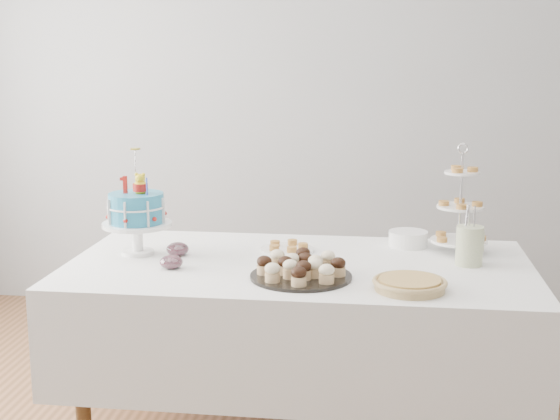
# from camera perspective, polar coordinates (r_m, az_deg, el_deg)

# --- Properties ---
(walls) EXTENTS (5.04, 4.04, 2.70)m
(walls) POSITION_cam_1_polar(r_m,az_deg,el_deg) (2.85, 0.81, 5.82)
(walls) COLOR #96989A
(walls) RESTS_ON floor
(table) EXTENTS (1.92, 1.02, 0.77)m
(table) POSITION_cam_1_polar(r_m,az_deg,el_deg) (3.31, 1.39, -7.69)
(table) COLOR white
(table) RESTS_ON floor
(birthday_cake) EXTENTS (0.30, 0.30, 0.46)m
(birthday_cake) POSITION_cam_1_polar(r_m,az_deg,el_deg) (3.41, -10.41, -1.16)
(birthday_cake) COLOR white
(birthday_cake) RESTS_ON table
(cupcake_tray) EXTENTS (0.40, 0.40, 0.09)m
(cupcake_tray) POSITION_cam_1_polar(r_m,az_deg,el_deg) (3.02, 1.55, -4.20)
(cupcake_tray) COLOR black
(cupcake_tray) RESTS_ON table
(pie) EXTENTS (0.28, 0.28, 0.04)m
(pie) POSITION_cam_1_polar(r_m,az_deg,el_deg) (2.92, 9.47, -5.33)
(pie) COLOR tan
(pie) RESTS_ON table
(tiered_stand) EXTENTS (0.25, 0.25, 0.48)m
(tiered_stand) POSITION_cam_1_polar(r_m,az_deg,el_deg) (3.46, 13.05, 0.18)
(tiered_stand) COLOR silver
(tiered_stand) RESTS_ON table
(plate_stack) EXTENTS (0.18, 0.18, 0.07)m
(plate_stack) POSITION_cam_1_polar(r_m,az_deg,el_deg) (3.57, 9.35, -2.08)
(plate_stack) COLOR white
(plate_stack) RESTS_ON table
(pastry_plate) EXTENTS (0.24, 0.24, 0.04)m
(pastry_plate) POSITION_cam_1_polar(r_m,az_deg,el_deg) (3.44, 0.54, -2.76)
(pastry_plate) COLOR white
(pastry_plate) RESTS_ON table
(jam_bowl_a) EXTENTS (0.09, 0.09, 0.06)m
(jam_bowl_a) POSITION_cam_1_polar(r_m,az_deg,el_deg) (3.19, -7.96, -3.80)
(jam_bowl_a) COLOR silver
(jam_bowl_a) RESTS_ON table
(jam_bowl_b) EXTENTS (0.10, 0.10, 0.06)m
(jam_bowl_b) POSITION_cam_1_polar(r_m,az_deg,el_deg) (3.39, -7.50, -2.86)
(jam_bowl_b) COLOR silver
(jam_bowl_b) RESTS_ON table
(utensil_pitcher) EXTENTS (0.12, 0.11, 0.25)m
(utensil_pitcher) POSITION_cam_1_polar(r_m,az_deg,el_deg) (3.29, 13.70, -2.44)
(utensil_pitcher) COLOR beige
(utensil_pitcher) RESTS_ON table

